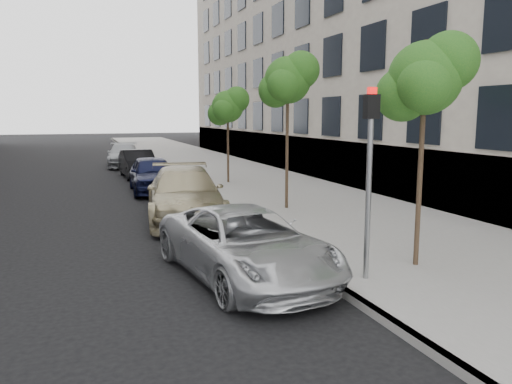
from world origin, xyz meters
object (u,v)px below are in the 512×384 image
tree_far (228,106)px  suv (185,194)px  tree_near (426,78)px  sedan_black (138,164)px  sedan_rear (124,155)px  tree_mid (288,80)px  signal_pole (370,162)px  minivan (246,244)px  sedan_blue (153,174)px

tree_far → suv: (-3.33, -6.60, -2.67)m
tree_near → sedan_black: bearing=101.3°
suv → sedan_rear: suv is taller
tree_near → sedan_rear: size_ratio=0.95×
tree_mid → tree_far: size_ratio=1.18×
sedan_black → sedan_rear: bearing=89.3°
tree_near → tree_far: size_ratio=1.08×
suv → sedan_black: bearing=98.5°
tree_mid → suv: (-3.33, -0.10, -3.37)m
tree_far → signal_pole: bearing=-96.0°
minivan → sedan_blue: bearing=83.1°
tree_near → tree_mid: tree_mid is taller
minivan → tree_mid: bearing=52.3°
minivan → sedan_blue: 11.33m
minivan → suv: size_ratio=0.90×
sedan_black → sedan_blue: bearing=-92.4°
sedan_black → tree_mid: bearing=-74.4°
tree_mid → minivan: bearing=-120.3°
minivan → suv: suv is taller
tree_mid → sedan_blue: 7.43m
tree_near → sedan_black: size_ratio=1.09×
tree_near → tree_far: bearing=90.0°
sedan_blue → sedan_rear: sedan_blue is taller
tree_mid → sedan_blue: size_ratio=1.14×
minivan → suv: bearing=82.5°
tree_near → minivan: tree_near is taller
minivan → suv: (0.00, 5.60, 0.11)m
tree_mid → sedan_blue: (-3.45, 5.63, -3.41)m
minivan → sedan_blue: size_ratio=1.11×
tree_mid → signal_pole: size_ratio=1.43×
signal_pole → sedan_blue: 12.78m
tree_near → sedan_blue: (-3.45, 12.13, -3.04)m
tree_far → sedan_rear: (-3.60, 9.68, -2.75)m
tree_near → minivan: size_ratio=0.95×
suv → sedan_black: (-0.11, 10.74, -0.09)m
tree_near → signal_pole: (-1.42, -0.39, -1.51)m
suv → tree_far: bearing=71.2°
tree_mid → sedan_rear: tree_mid is taller
sedan_black → minivan: bearing=-92.0°
signal_pole → minivan: 2.76m
tree_mid → suv: 4.74m
signal_pole → sedan_blue: size_ratio=0.80×
tree_mid → sedan_black: (-3.44, 10.64, -3.46)m
sedan_blue → tree_far: bearing=16.8°
minivan → tree_far: bearing=67.3°
sedan_black → sedan_rear: 5.54m
sedan_blue → sedan_black: 5.01m
tree_near → sedan_blue: tree_near is taller
tree_near → minivan: (-3.33, 0.80, -3.11)m
suv → sedan_black: suv is taller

